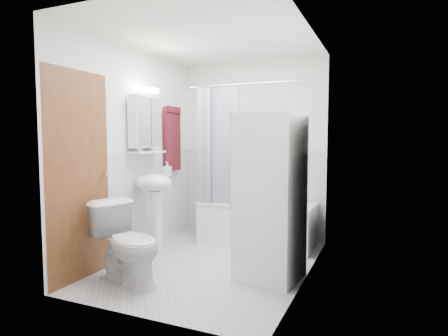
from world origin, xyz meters
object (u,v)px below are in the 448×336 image
at_px(sink, 155,195).
at_px(washer_dryer, 270,197).
at_px(toilet, 128,244).
at_px(bathtub, 257,221).

distance_m(sink, washer_dryer, 1.44).
bearing_deg(washer_dryer, toilet, -144.20).
bearing_deg(toilet, sink, 35.96).
distance_m(bathtub, sink, 1.36).
bearing_deg(toilet, bathtub, -3.63).
height_order(washer_dryer, toilet, washer_dryer).
height_order(sink, washer_dryer, washer_dryer).
height_order(bathtub, toilet, toilet).
height_order(bathtub, washer_dryer, washer_dryer).
bearing_deg(bathtub, toilet, -112.43).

